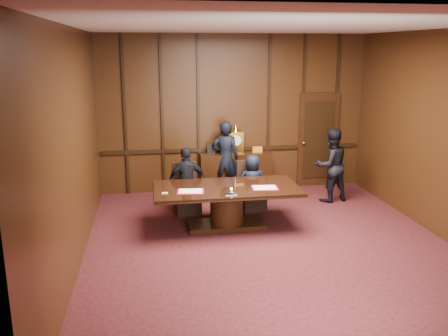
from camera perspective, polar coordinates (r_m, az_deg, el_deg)
name	(u,v)px	position (r m, az deg, el deg)	size (l,w,h in m)	color
room	(276,144)	(7.50, 6.27, 2.94)	(7.00, 7.04, 3.50)	black
sideboard	(235,171)	(10.74, 1.38, -0.33)	(1.60, 0.45, 1.54)	black
conference_table	(227,200)	(8.59, 0.32, -3.89)	(2.62, 1.32, 0.76)	black
folder_left	(191,191)	(8.25, -4.04, -2.83)	(0.49, 0.38, 0.02)	#B31024
folder_right	(265,188)	(8.47, 4.91, -2.39)	(0.49, 0.37, 0.02)	#B31024
inkstand	(231,191)	(8.08, 0.84, -2.81)	(0.20, 0.14, 0.12)	white
notepad	(165,193)	(8.20, -7.13, -3.02)	(0.10, 0.07, 0.01)	#E2BC6E
chair_left	(187,199)	(9.41, -4.50, -3.70)	(0.54, 0.54, 0.99)	black
chair_right	(251,196)	(9.60, 3.26, -3.32)	(0.57, 0.57, 0.99)	black
signatory_left	(187,181)	(9.23, -4.48, -1.62)	(0.78, 0.33, 1.34)	black
signatory_right	(252,183)	(9.44, 3.42, -1.82)	(0.56, 0.37, 1.15)	black
witness_left	(225,158)	(10.46, 0.18, 1.22)	(0.60, 0.40, 1.66)	black
witness_right	(331,165)	(10.25, 12.73, 0.33)	(0.76, 0.59, 1.57)	black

